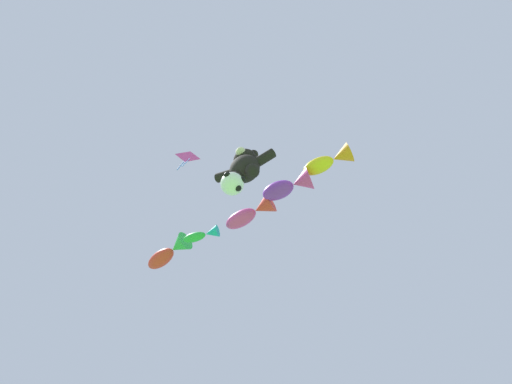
# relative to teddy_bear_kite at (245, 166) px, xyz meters

# --- Properties ---
(teddy_bear_kite) EXTENTS (2.34, 1.03, 2.38)m
(teddy_bear_kite) POSITION_rel_teddy_bear_kite_xyz_m (0.00, 0.00, 0.00)
(teddy_bear_kite) COLOR black
(soccer_ball_kite) EXTENTS (0.80, 0.80, 0.74)m
(soccer_ball_kite) POSITION_rel_teddy_bear_kite_xyz_m (-0.32, -0.09, -1.66)
(soccer_ball_kite) COLOR white
(fish_kite_goldfin) EXTENTS (2.07, 0.86, 0.85)m
(fish_kite_goldfin) POSITION_rel_teddy_bear_kite_xyz_m (2.94, 1.89, 2.17)
(fish_kite_goldfin) COLOR yellow
(fish_kite_violet) EXTENTS (2.15, 1.01, 0.98)m
(fish_kite_violet) POSITION_rel_teddy_bear_kite_xyz_m (1.01, 2.08, 1.84)
(fish_kite_violet) COLOR purple
(fish_kite_magenta) EXTENTS (2.36, 1.03, 0.91)m
(fish_kite_magenta) POSITION_rel_teddy_bear_kite_xyz_m (-0.98, 2.59, 1.99)
(fish_kite_magenta) COLOR #E53F9E
(fish_kite_emerald) EXTENTS (1.70, 0.71, 0.54)m
(fish_kite_emerald) POSITION_rel_teddy_bear_kite_xyz_m (-3.38, 2.56, 1.82)
(fish_kite_emerald) COLOR green
(fish_kite_crimson) EXTENTS (2.46, 1.33, 0.93)m
(fish_kite_crimson) POSITION_rel_teddy_bear_kite_xyz_m (-5.42, 2.92, 2.33)
(fish_kite_crimson) COLOR red
(diamond_kite) EXTENTS (0.91, 0.68, 2.31)m
(diamond_kite) POSITION_rel_teddy_bear_kite_xyz_m (-2.58, -0.65, 2.83)
(diamond_kite) COLOR #E53F9E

